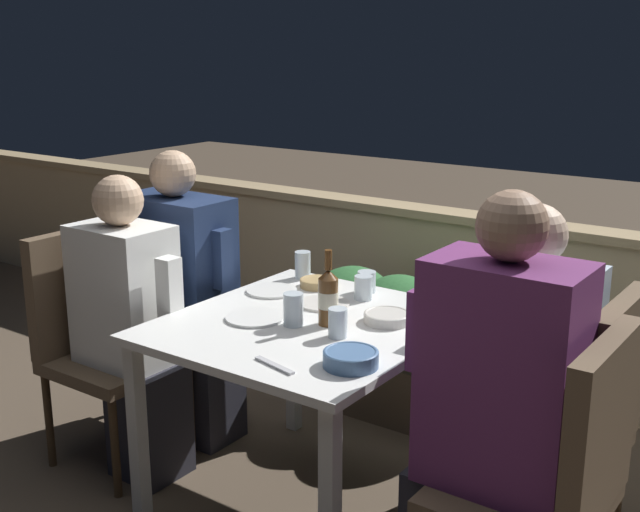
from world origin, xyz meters
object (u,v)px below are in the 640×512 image
object	(u,v)px
person_navy_jumper	(184,297)
person_blue_shirt	(515,385)
beer_bottle	(328,296)
person_white_polo	(132,327)
chair_right_near	(560,469)
chair_left_near	(97,327)
chair_left_far	(150,302)
person_purple_stripe	(489,416)
chair_right_far	(579,416)

from	to	relation	value
person_navy_jumper	person_blue_shirt	xyz separation A→B (m)	(1.47, -0.01, -0.01)
person_navy_jumper	beer_bottle	xyz separation A→B (m)	(0.84, -0.15, 0.20)
person_white_polo	chair_right_near	distance (m)	1.68
chair_left_near	chair_right_near	xyz separation A→B (m)	(1.89, -0.01, 0.00)
chair_left_far	person_white_polo	bearing A→B (deg)	-51.53
person_white_polo	person_purple_stripe	size ratio (longest dim) A/B	0.92
chair_right_far	person_navy_jumper	bearing A→B (deg)	179.73
chair_right_near	chair_right_far	world-z (taller)	same
chair_left_far	person_navy_jumper	size ratio (longest dim) A/B	0.76
person_white_polo	chair_right_far	xyz separation A→B (m)	(1.62, 0.34, -0.04)
person_white_polo	person_navy_jumper	xyz separation A→B (m)	(-0.07, 0.35, 0.02)
chair_left_near	chair_right_far	distance (m)	1.86
person_navy_jumper	chair_left_far	bearing A→B (deg)	180.00
chair_left_near	person_blue_shirt	world-z (taller)	person_blue_shirt
person_navy_jumper	person_blue_shirt	distance (m)	1.47
person_purple_stripe	beer_bottle	distance (m)	0.74
chair_left_far	beer_bottle	distance (m)	1.09
person_white_polo	person_navy_jumper	bearing A→B (deg)	100.80
person_navy_jumper	beer_bottle	size ratio (longest dim) A/B	4.63
person_white_polo	chair_right_far	bearing A→B (deg)	11.83
person_white_polo	person_purple_stripe	distance (m)	1.47
chair_left_far	chair_right_far	distance (m)	1.89
person_purple_stripe	chair_right_far	size ratio (longest dim) A/B	1.37
person_white_polo	chair_left_far	distance (m)	0.44
person_white_polo	person_purple_stripe	xyz separation A→B (m)	(1.47, -0.01, 0.05)
chair_left_far	chair_right_far	size ratio (longest dim) A/B	1.00
person_white_polo	chair_right_near	bearing A→B (deg)	-0.20
person_purple_stripe	chair_left_near	bearing A→B (deg)	179.81
chair_left_near	person_purple_stripe	bearing A→B (deg)	-0.19
person_navy_jumper	person_blue_shirt	size ratio (longest dim) A/B	1.03
person_navy_jumper	person_purple_stripe	distance (m)	1.57
person_navy_jumper	person_white_polo	bearing A→B (deg)	-79.20
chair_right_near	beer_bottle	xyz separation A→B (m)	(-0.90, 0.21, 0.26)
person_white_polo	person_navy_jumper	size ratio (longest dim) A/B	0.96
person_navy_jumper	beer_bottle	distance (m)	0.88
person_blue_shirt	person_white_polo	bearing A→B (deg)	-166.46
chair_left_near	person_blue_shirt	size ratio (longest dim) A/B	0.79
chair_left_near	person_navy_jumper	world-z (taller)	person_navy_jumper
chair_left_far	person_navy_jumper	world-z (taller)	person_navy_jumper
person_purple_stripe	person_blue_shirt	xyz separation A→B (m)	(-0.06, 0.34, -0.05)
person_blue_shirt	beer_bottle	distance (m)	0.68
chair_left_far	person_navy_jumper	distance (m)	0.22
chair_right_near	person_purple_stripe	world-z (taller)	person_purple_stripe
person_navy_jumper	chair_right_near	size ratio (longest dim) A/B	1.31
chair_left_near	chair_left_far	bearing A→B (deg)	100.50
chair_left_near	chair_left_far	size ratio (longest dim) A/B	1.00
chair_left_near	chair_right_near	bearing A→B (deg)	-0.17
person_purple_stripe	person_navy_jumper	bearing A→B (deg)	167.09
chair_left_far	person_purple_stripe	distance (m)	1.78
chair_left_far	chair_right_near	bearing A→B (deg)	-10.22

